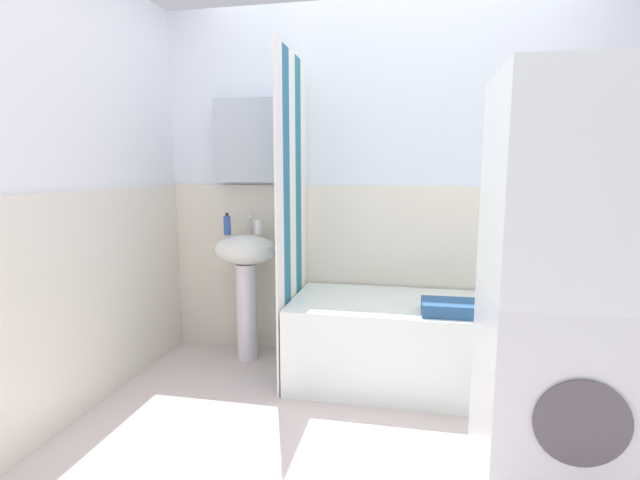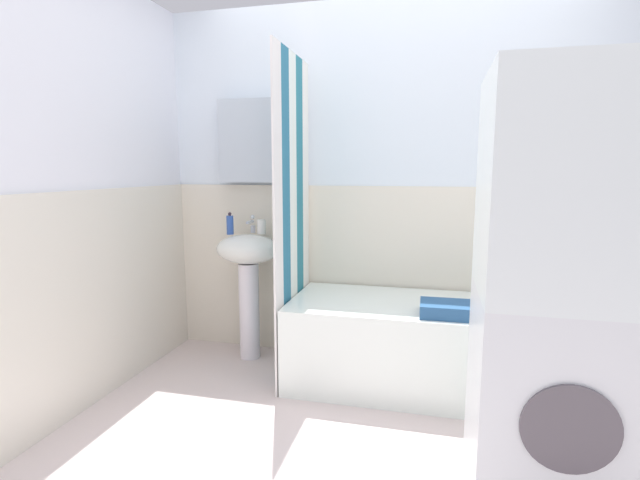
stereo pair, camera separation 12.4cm
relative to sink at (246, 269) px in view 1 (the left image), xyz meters
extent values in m
cube|color=silver|center=(0.93, -1.03, -0.66)|extent=(4.80, 5.60, 0.04)
cube|color=white|center=(0.93, 0.24, 0.56)|extent=(3.60, 0.05, 2.40)
cube|color=silver|center=(0.93, 0.21, -0.04)|extent=(3.60, 0.02, 1.20)
cube|color=silver|center=(0.00, 0.15, 0.86)|extent=(0.48, 0.12, 0.56)
cube|color=white|center=(-0.64, -0.69, 0.56)|extent=(0.05, 1.81, 2.40)
cube|color=silver|center=(-0.61, -0.69, -0.04)|extent=(0.02, 1.81, 1.20)
cylinder|color=white|center=(0.00, 0.00, -0.30)|extent=(0.14, 0.14, 0.67)
ellipsoid|color=white|center=(0.00, 0.00, 0.13)|extent=(0.44, 0.34, 0.20)
cylinder|color=silver|center=(0.00, 0.10, 0.26)|extent=(0.03, 0.03, 0.05)
cylinder|color=silver|center=(0.00, 0.05, 0.31)|extent=(0.02, 0.10, 0.02)
sphere|color=silver|center=(0.00, 0.10, 0.34)|extent=(0.03, 0.03, 0.03)
cylinder|color=#2F51A2|center=(-0.12, -0.02, 0.30)|extent=(0.05, 0.05, 0.13)
sphere|color=#2E202C|center=(-0.12, -0.02, 0.37)|extent=(0.02, 0.02, 0.02)
cylinder|color=white|center=(0.08, 0.06, 0.28)|extent=(0.06, 0.06, 0.10)
cube|color=white|center=(1.21, -0.17, -0.38)|extent=(1.64, 0.71, 0.52)
cube|color=white|center=(0.37, -0.45, 0.36)|extent=(0.01, 0.14, 2.00)
cube|color=#256787|center=(0.37, -0.31, 0.36)|extent=(0.01, 0.14, 2.00)
cube|color=white|center=(0.37, -0.17, 0.36)|extent=(0.01, 0.14, 2.00)
cube|color=#257082|center=(0.37, -0.02, 0.36)|extent=(0.01, 0.14, 2.00)
cube|color=white|center=(0.37, 0.12, 0.36)|extent=(0.01, 0.14, 2.00)
cylinder|color=gold|center=(1.92, 0.14, -0.06)|extent=(0.06, 0.06, 0.13)
cylinder|color=black|center=(1.92, 0.14, 0.02)|extent=(0.04, 0.04, 0.02)
cylinder|color=#257D5A|center=(1.80, 0.10, -0.05)|extent=(0.05, 0.05, 0.15)
cylinder|color=#1E2A21|center=(1.80, 0.10, 0.04)|extent=(0.04, 0.04, 0.02)
cube|color=#2B5584|center=(1.34, -0.37, -0.09)|extent=(0.35, 0.23, 0.07)
cube|color=white|center=(1.69, -1.04, -0.22)|extent=(0.57, 0.62, 0.84)
cube|color=white|center=(1.69, -1.04, 0.62)|extent=(0.57, 0.62, 0.84)
cylinder|color=#554E54|center=(1.69, -1.35, -0.18)|extent=(0.31, 0.01, 0.31)
camera|label=1|loc=(1.11, -2.98, 0.67)|focal=26.41mm
camera|label=2|loc=(1.23, -2.95, 0.67)|focal=26.41mm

